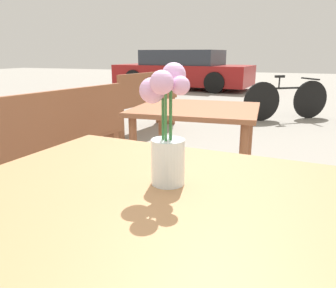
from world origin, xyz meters
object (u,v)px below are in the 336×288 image
at_px(table_front, 124,229).
at_px(parked_car, 183,70).
at_px(bicycle, 287,100).
at_px(table_back, 196,126).
at_px(bench_near, 48,145).
at_px(bench_middle, 146,101).
at_px(flower_vase, 167,135).

height_order(table_front, parked_car, parked_car).
xyz_separation_m(bicycle, parked_car, (-3.31, 4.24, 0.24)).
xyz_separation_m(table_front, parked_car, (-3.07, 9.49, -0.08)).
height_order(table_back, parked_car, parked_car).
distance_m(table_front, bench_near, 1.74).
xyz_separation_m(bench_near, bench_middle, (-0.32, 2.37, -0.00)).
height_order(bench_middle, parked_car, parked_car).
relative_size(table_front, flower_vase, 3.22).
height_order(flower_vase, bench_middle, flower_vase).
bearing_deg(table_back, bench_near, -165.35).
bearing_deg(bench_near, table_front, -42.37).
bearing_deg(table_front, bench_near, 137.63).
bearing_deg(flower_vase, bench_near, 142.28).
distance_m(flower_vase, bench_near, 1.76).
bearing_deg(table_front, bench_middle, 114.29).
xyz_separation_m(bench_near, bicycle, (1.52, 4.08, -0.11)).
distance_m(flower_vase, parked_car, 9.89).
bearing_deg(bicycle, parked_car, 127.95).
distance_m(bench_middle, bicycle, 2.51).
relative_size(bench_near, bench_middle, 1.00).
xyz_separation_m(bench_middle, table_back, (1.36, -2.10, 0.17)).
relative_size(flower_vase, table_back, 0.38).
xyz_separation_m(table_front, bench_near, (-1.28, 1.16, -0.21)).
relative_size(table_front, bench_middle, 0.71).
xyz_separation_m(table_back, parked_car, (-2.84, 8.06, -0.05)).
distance_m(bench_near, parked_car, 8.52).
bearing_deg(parked_car, table_back, -70.61).
bearing_deg(table_back, table_front, -80.72).
relative_size(bench_near, bicycle, 1.13).
xyz_separation_m(flower_vase, bench_middle, (-1.66, 3.41, -0.44)).
bearing_deg(bench_middle, parked_car, 103.91).
bearing_deg(bench_near, table_back, 14.65).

